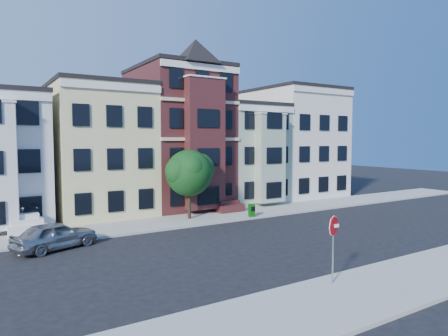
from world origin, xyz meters
TOP-DOWN VIEW (x-y plane):
  - ground at (0.00, 0.00)m, footprint 120.00×120.00m
  - far_sidewalk at (0.00, 8.00)m, footprint 60.00×4.00m
  - near_sidewalk at (0.00, -8.00)m, footprint 60.00×4.00m
  - house_yellow at (-7.00, 14.50)m, footprint 7.00×9.00m
  - house_brown at (0.00, 14.50)m, footprint 7.00×9.00m
  - house_green at (6.50, 14.50)m, footprint 6.00×9.00m
  - house_cream at (13.50, 14.50)m, footprint 8.00×9.00m
  - street_tree at (-2.10, 8.18)m, footprint 6.11×6.11m
  - parked_car at (-11.80, 5.09)m, footprint 4.82×3.22m
  - newspaper_box at (2.21, 6.30)m, footprint 0.51×0.47m
  - stop_sign at (-3.22, -6.79)m, footprint 0.86×0.16m

SIDE VIEW (x-z plane):
  - ground at x=0.00m, z-range 0.00..0.00m
  - far_sidewalk at x=0.00m, z-range 0.00..0.15m
  - near_sidewalk at x=0.00m, z-range 0.00..0.15m
  - newspaper_box at x=2.21m, z-range 0.15..1.11m
  - parked_car at x=-11.80m, z-range 0.00..1.52m
  - stop_sign at x=-3.22m, z-range 0.15..3.27m
  - street_tree at x=-2.10m, z-range 0.15..6.42m
  - house_green at x=6.50m, z-range 0.00..9.00m
  - house_yellow at x=-7.00m, z-range 0.00..10.00m
  - house_cream at x=13.50m, z-range 0.00..11.00m
  - house_brown at x=0.00m, z-range 0.00..12.00m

